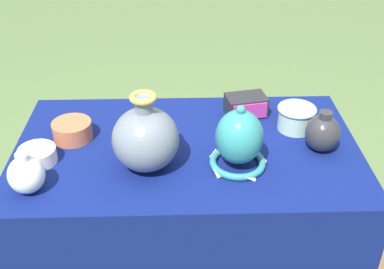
{
  "coord_description": "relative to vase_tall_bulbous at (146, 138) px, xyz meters",
  "views": [
    {
      "loc": [
        -0.02,
        -1.32,
        1.63
      ],
      "look_at": [
        0.01,
        -0.07,
        0.83
      ],
      "focal_mm": 45.0,
      "sensor_mm": 36.0,
      "label": 1
    }
  ],
  "objects": [
    {
      "name": "display_table",
      "position": [
        0.13,
        0.09,
        -0.19
      ],
      "size": [
        1.14,
        0.67,
        0.74
      ],
      "color": "olive",
      "rests_on": "ground_plane"
    },
    {
      "name": "vase_tall_bulbous",
      "position": [
        0.0,
        0.0,
        0.0
      ],
      "size": [
        0.2,
        0.2,
        0.25
      ],
      "color": "slate",
      "rests_on": "display_table"
    },
    {
      "name": "vase_dome_bell",
      "position": [
        0.28,
        -0.0,
        -0.01
      ],
      "size": [
        0.18,
        0.19,
        0.22
      ],
      "color": "teal",
      "rests_on": "display_table"
    },
    {
      "name": "mosaic_tile_box",
      "position": [
        0.35,
        0.31,
        -0.07
      ],
      "size": [
        0.16,
        0.12,
        0.07
      ],
      "rotation": [
        0.0,
        0.0,
        0.19
      ],
      "color": "#232328",
      "rests_on": "display_table"
    },
    {
      "name": "pot_squat_terracotta",
      "position": [
        -0.26,
        0.17,
        -0.07
      ],
      "size": [
        0.13,
        0.13,
        0.06
      ],
      "primitive_type": "cylinder",
      "color": "#BC6642",
      "rests_on": "display_table"
    },
    {
      "name": "jar_round_charcoal",
      "position": [
        0.56,
        0.08,
        -0.04
      ],
      "size": [
        0.11,
        0.11,
        0.14
      ],
      "color": "#2D2D33",
      "rests_on": "display_table"
    },
    {
      "name": "pot_squat_ivory",
      "position": [
        -0.34,
        0.03,
        -0.08
      ],
      "size": [
        0.12,
        0.12,
        0.05
      ],
      "primitive_type": "cylinder",
      "color": "white",
      "rests_on": "display_table"
    },
    {
      "name": "jar_round_porcelain",
      "position": [
        -0.34,
        -0.11,
        -0.05
      ],
      "size": [
        0.1,
        0.1,
        0.13
      ],
      "color": "white",
      "rests_on": "display_table"
    },
    {
      "name": "cup_wide_celadon",
      "position": [
        0.51,
        0.21,
        -0.06
      ],
      "size": [
        0.13,
        0.13,
        0.09
      ],
      "color": "#A8CCB7",
      "rests_on": "display_table"
    }
  ]
}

